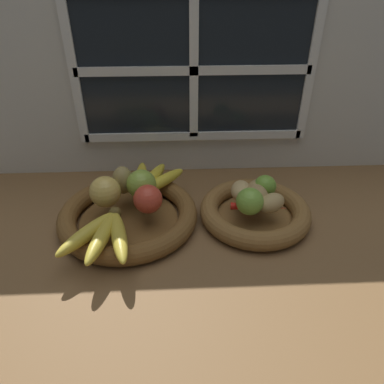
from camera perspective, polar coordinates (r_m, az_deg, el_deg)
name	(u,v)px	position (r cm, az deg, el deg)	size (l,w,h in cm)	color
ground_plane	(199,229)	(91.55, 1.10, -5.94)	(140.00, 90.00, 3.00)	brown
back_wall	(193,80)	(104.78, 0.22, 17.42)	(140.00, 4.60, 55.00)	silver
fruit_bowl_left	(128,215)	(91.52, -10.07, -3.67)	(34.68, 34.68, 4.66)	brown
fruit_bowl_right	(255,212)	(92.67, 9.94, -3.12)	(28.00, 28.00, 4.66)	brown
apple_green_back	(141,184)	(91.33, -8.04, 1.22)	(7.54, 7.54, 7.54)	#8CAD3D
apple_golden_left	(105,192)	(89.92, -13.63, 0.05)	(7.70, 7.70, 7.70)	#DBB756
apple_red_right	(148,200)	(85.78, -7.04, -1.22)	(6.98, 6.98, 6.98)	#CC422D
pear_brown	(123,180)	(93.79, -10.94, 1.85)	(5.40, 5.72, 7.56)	olive
banana_bunch_front	(103,234)	(80.13, -13.92, -6.54)	(16.75, 18.92, 3.28)	gold
banana_bunch_back	(152,179)	(97.40, -6.44, 2.00)	(14.25, 17.39, 3.10)	yellow
potato_small	(272,203)	(88.25, 12.53, -1.69)	(7.14, 4.65, 4.59)	tan
potato_large	(257,195)	(89.82, 10.24, -0.51)	(6.91, 5.24, 5.14)	#A38451
potato_back	(261,188)	(93.87, 10.85, 0.71)	(7.16, 5.63, 4.28)	#A38451
potato_oblong	(241,191)	(91.50, 7.81, 0.18)	(7.33, 5.12, 4.50)	tan
lime_near	(250,201)	(85.93, 9.17, -1.49)	(6.62, 6.62, 6.62)	#7AAD3D
lime_far	(265,186)	(93.31, 11.54, 0.93)	(5.71, 5.71, 5.71)	#6B9E33
chili_pepper	(259,207)	(88.58, 10.62, -2.38)	(1.82, 1.82, 13.79)	red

